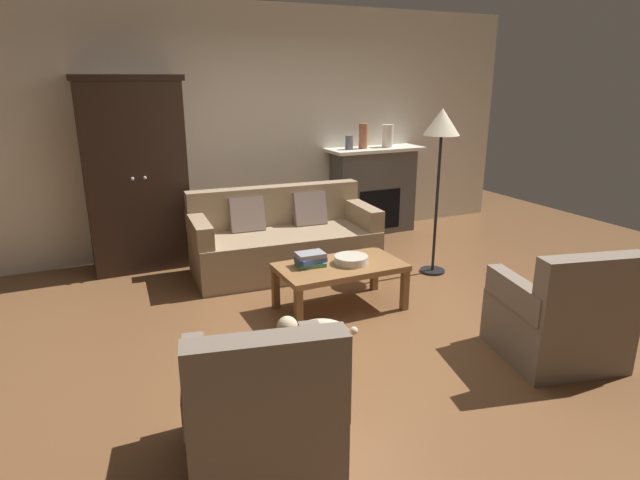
# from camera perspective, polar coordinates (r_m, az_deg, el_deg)

# --- Properties ---
(ground_plane) EXTENTS (9.60, 9.60, 0.00)m
(ground_plane) POSITION_cam_1_polar(r_m,az_deg,el_deg) (4.60, 3.53, -8.65)
(ground_plane) COLOR brown
(back_wall) EXTENTS (7.20, 0.10, 2.80)m
(back_wall) POSITION_cam_1_polar(r_m,az_deg,el_deg) (6.52, -7.30, 11.70)
(back_wall) COLOR silver
(back_wall) RESTS_ON ground
(fireplace) EXTENTS (1.26, 0.48, 1.12)m
(fireplace) POSITION_cam_1_polar(r_m,az_deg,el_deg) (7.06, 5.69, 5.34)
(fireplace) COLOR #4C4947
(fireplace) RESTS_ON ground
(armoire) EXTENTS (1.06, 0.57, 2.01)m
(armoire) POSITION_cam_1_polar(r_m,az_deg,el_deg) (5.96, -19.09, 6.61)
(armoire) COLOR black
(armoire) RESTS_ON ground
(couch) EXTENTS (1.97, 0.98, 0.86)m
(couch) POSITION_cam_1_polar(r_m,az_deg,el_deg) (5.69, -3.91, -0.13)
(couch) COLOR #937A5B
(couch) RESTS_ON ground
(coffee_table) EXTENTS (1.10, 0.60, 0.42)m
(coffee_table) POSITION_cam_1_polar(r_m,az_deg,el_deg) (4.70, 2.16, -3.24)
(coffee_table) COLOR olive
(coffee_table) RESTS_ON ground
(fruit_bowl) EXTENTS (0.30, 0.30, 0.07)m
(fruit_bowl) POSITION_cam_1_polar(r_m,az_deg,el_deg) (4.70, 3.33, -2.11)
(fruit_bowl) COLOR beige
(fruit_bowl) RESTS_ON coffee_table
(book_stack) EXTENTS (0.26, 0.20, 0.12)m
(book_stack) POSITION_cam_1_polar(r_m,az_deg,el_deg) (4.63, -1.02, -2.06)
(book_stack) COLOR #427A4C
(book_stack) RESTS_ON coffee_table
(mantel_vase_slate) EXTENTS (0.10, 0.10, 0.17)m
(mantel_vase_slate) POSITION_cam_1_polar(r_m,az_deg,el_deg) (6.76, 3.12, 10.35)
(mantel_vase_slate) COLOR #565B66
(mantel_vase_slate) RESTS_ON fireplace
(mantel_vase_terracotta) EXTENTS (0.11, 0.11, 0.31)m
(mantel_vase_terracotta) POSITION_cam_1_polar(r_m,az_deg,el_deg) (6.85, 4.63, 10.98)
(mantel_vase_terracotta) COLOR #A86042
(mantel_vase_terracotta) RESTS_ON fireplace
(mantel_vase_cream) EXTENTS (0.14, 0.14, 0.28)m
(mantel_vase_cream) POSITION_cam_1_polar(r_m,az_deg,el_deg) (7.03, 7.22, 10.96)
(mantel_vase_cream) COLOR beige
(mantel_vase_cream) RESTS_ON fireplace
(armchair_near_left) EXTENTS (0.91, 0.91, 0.88)m
(armchair_near_left) POSITION_cam_1_polar(r_m,az_deg,el_deg) (2.95, -6.17, -17.81)
(armchair_near_left) COLOR #756656
(armchair_near_left) RESTS_ON ground
(armchair_near_right) EXTENTS (0.92, 0.93, 0.88)m
(armchair_near_right) POSITION_cam_1_polar(r_m,az_deg,el_deg) (4.27, 24.22, -7.69)
(armchair_near_right) COLOR #756656
(armchair_near_right) RESTS_ON ground
(floor_lamp) EXTENTS (0.36, 0.36, 1.70)m
(floor_lamp) POSITION_cam_1_polar(r_m,az_deg,el_deg) (5.50, 12.81, 11.16)
(floor_lamp) COLOR black
(floor_lamp) RESTS_ON ground
(dog) EXTENTS (0.54, 0.34, 0.39)m
(dog) POSITION_cam_1_polar(r_m,az_deg,el_deg) (3.84, -0.35, -10.04)
(dog) COLOR beige
(dog) RESTS_ON ground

